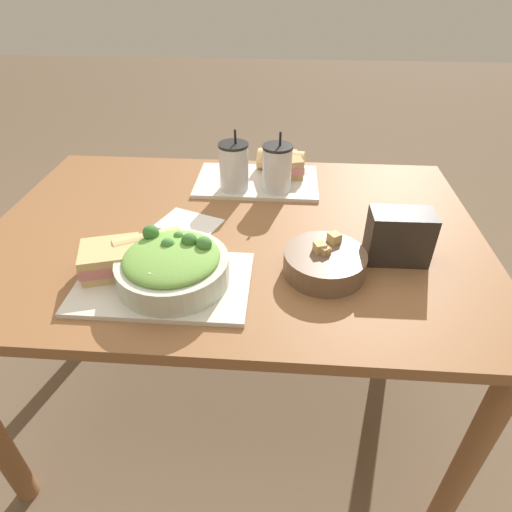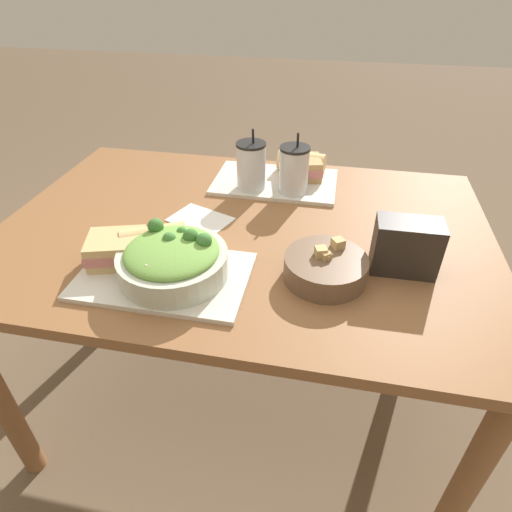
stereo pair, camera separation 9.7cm
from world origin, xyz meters
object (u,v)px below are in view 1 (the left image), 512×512
(sandwich_near, at_px, (112,259))
(drink_cup_red, at_px, (277,170))
(salad_bowl, at_px, (173,265))
(soup_bowl, at_px, (325,262))
(chip_bag, at_px, (399,236))
(sandwich_far, at_px, (282,166))
(napkin_folded, at_px, (189,223))
(drink_cup_dark, at_px, (234,168))
(baguette_far, at_px, (282,160))
(baguette_near, at_px, (150,246))

(sandwich_near, height_order, drink_cup_red, drink_cup_red)
(salad_bowl, distance_m, soup_bowl, 0.35)
(chip_bag, bearing_deg, drink_cup_red, 131.89)
(soup_bowl, bearing_deg, sandwich_far, 102.35)
(drink_cup_red, xyz_separation_m, napkin_folded, (-0.24, -0.20, -0.08))
(soup_bowl, distance_m, sandwich_near, 0.49)
(drink_cup_dark, distance_m, drink_cup_red, 0.13)
(salad_bowl, height_order, soup_bowl, salad_bowl)
(napkin_folded, bearing_deg, baguette_far, 54.89)
(salad_bowl, distance_m, drink_cup_dark, 0.47)
(soup_bowl, relative_size, drink_cup_dark, 1.01)
(soup_bowl, xyz_separation_m, sandwich_far, (-0.11, 0.51, 0.01))
(sandwich_near, relative_size, drink_cup_red, 0.87)
(soup_bowl, bearing_deg, napkin_folded, 151.69)
(baguette_near, height_order, napkin_folded, baguette_near)
(sandwich_near, relative_size, baguette_far, 1.00)
(sandwich_near, distance_m, drink_cup_red, 0.57)
(sandwich_far, height_order, chip_bag, chip_bag)
(sandwich_far, relative_size, drink_cup_red, 0.78)
(salad_bowl, bearing_deg, sandwich_near, 170.26)
(soup_bowl, relative_size, sandwich_near, 1.17)
(salad_bowl, distance_m, baguette_far, 0.65)
(sandwich_near, distance_m, sandwich_far, 0.67)
(baguette_far, distance_m, drink_cup_red, 0.15)
(chip_bag, relative_size, napkin_folded, 0.76)
(soup_bowl, relative_size, napkin_folded, 0.98)
(salad_bowl, relative_size, baguette_far, 1.53)
(baguette_far, xyz_separation_m, chip_bag, (0.29, -0.48, 0.02))
(drink_cup_dark, bearing_deg, napkin_folded, -117.27)
(chip_bag, distance_m, napkin_folded, 0.56)
(drink_cup_dark, bearing_deg, drink_cup_red, 0.00)
(salad_bowl, relative_size, baguette_near, 1.47)
(salad_bowl, height_order, sandwich_far, salad_bowl)
(sandwich_near, relative_size, baguette_near, 0.96)
(salad_bowl, distance_m, baguette_near, 0.11)
(drink_cup_dark, distance_m, chip_bag, 0.54)
(sandwich_far, bearing_deg, salad_bowl, -124.49)
(baguette_far, relative_size, drink_cup_red, 0.87)
(salad_bowl, distance_m, napkin_folded, 0.27)
(baguette_far, distance_m, drink_cup_dark, 0.21)
(baguette_near, bearing_deg, sandwich_far, -59.78)
(baguette_far, bearing_deg, baguette_near, 158.66)
(drink_cup_red, bearing_deg, chip_bag, -47.37)
(baguette_far, bearing_deg, sandwich_near, 155.50)
(chip_bag, bearing_deg, sandwich_far, 122.61)
(salad_bowl, bearing_deg, drink_cup_dark, 79.83)
(salad_bowl, relative_size, soup_bowl, 1.31)
(baguette_near, bearing_deg, baguette_far, -57.61)
(soup_bowl, height_order, chip_bag, chip_bag)
(sandwich_near, distance_m, baguette_near, 0.09)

